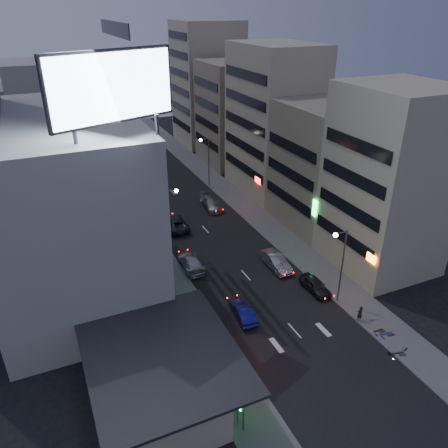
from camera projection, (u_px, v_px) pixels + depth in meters
ground at (320, 359)px, 36.93m from camera, size 180.00×180.00×0.00m
sidewalk_left at (139, 228)px, 58.40m from camera, size 4.00×120.00×0.12m
sidewalk_right at (246, 207)px, 64.22m from camera, size 4.00×120.00×0.12m
food_court at (152, 377)px, 32.60m from camera, size 11.00×13.00×3.88m
white_building at (66, 207)px, 42.94m from camera, size 14.00×24.00×18.00m
shophouse_near at (389, 181)px, 46.39m from camera, size 10.00×11.00×20.00m
shophouse_mid at (326, 166)px, 56.84m from camera, size 11.00×12.00×16.00m
shophouse_far at (274, 121)px, 65.87m from camera, size 10.00×14.00×22.00m
far_left_a at (56, 133)px, 63.37m from camera, size 11.00×10.00×20.00m
far_left_b at (49, 129)px, 74.90m from camera, size 12.00×10.00×15.00m
far_right_a at (234, 113)px, 79.17m from camera, size 11.00×12.00×18.00m
far_right_b at (208, 84)px, 89.38m from camera, size 12.00×12.00×24.00m
billboard at (113, 88)px, 30.49m from camera, size 9.52×3.75×6.20m
street_lamp_right_near at (340, 257)px, 41.53m from camera, size 1.60×0.44×8.02m
street_lamp_left at (170, 213)px, 50.25m from camera, size 1.60×0.44×8.02m
street_lamp_right_far at (206, 155)px, 69.19m from camera, size 1.60×0.44×8.02m
parked_car_right_near at (315, 285)px, 45.40m from camera, size 1.79×4.21×1.42m
parked_car_right_mid at (276, 261)px, 49.41m from camera, size 1.81×4.97×1.63m
parked_car_left at (175, 223)px, 58.02m from camera, size 2.80×5.84×1.60m
parked_car_right_far at (212, 203)px, 63.83m from camera, size 2.79×5.85×1.64m
road_car_blue at (243, 312)px, 41.50m from camera, size 1.90×4.33×1.38m
road_car_silver at (191, 262)px, 49.31m from camera, size 2.46×5.37×1.52m
person at (360, 313)px, 41.01m from camera, size 0.57×0.38×1.56m
scooter_black_a at (405, 347)px, 37.35m from camera, size 1.03×1.85×1.07m
scooter_silver_a at (404, 342)px, 37.97m from camera, size 1.16×1.71×1.00m
scooter_blue at (393, 327)px, 39.60m from camera, size 0.95×1.99×1.17m
scooter_black_b at (383, 324)px, 40.03m from camera, size 0.67×1.76×1.06m
scooter_silver_b at (381, 322)px, 40.21m from camera, size 0.66×1.79×1.08m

